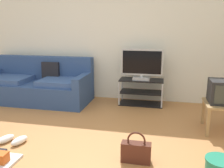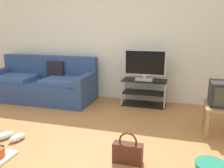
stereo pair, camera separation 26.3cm
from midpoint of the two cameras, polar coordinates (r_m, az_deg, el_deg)
name	(u,v)px [view 1 (the left image)]	position (r m, az deg, el deg)	size (l,w,h in m)	color
ground_plane	(50,154)	(3.09, -16.90, -15.68)	(9.00, 9.80, 0.02)	#B27542
wall_back	(101,32)	(4.99, -4.07, 12.09)	(9.00, 0.10, 2.70)	silver
couch	(38,85)	(5.09, -18.48, -0.32)	(2.11, 0.90, 0.86)	navy
tv_stand	(141,92)	(4.64, 5.28, -1.88)	(0.82, 0.39, 0.49)	black
flat_tv	(142,65)	(4.51, 5.39, 4.52)	(0.77, 0.22, 0.57)	#B2B2B7
side_table	(224,107)	(3.70, 23.03, -5.15)	(0.52, 0.52, 0.42)	#9E7A4C
handbag	(136,151)	(2.76, 2.88, -15.67)	(0.33, 0.12, 0.36)	#4C2319
sneakers_pair	(12,140)	(3.48, -24.53, -11.92)	(0.38, 0.27, 0.09)	white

